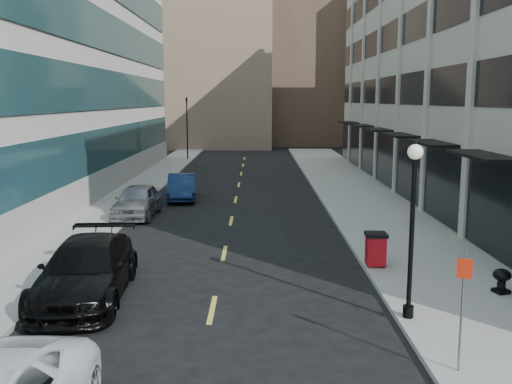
{
  "coord_description": "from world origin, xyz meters",
  "views": [
    {
      "loc": [
        1.27,
        -7.39,
        5.88
      ],
      "look_at": [
        1.23,
        12.83,
        2.6
      ],
      "focal_mm": 40.0,
      "sensor_mm": 36.0,
      "label": 1
    }
  ],
  "objects_px": {
    "traffic_signal": "(187,101)",
    "car_silver_sedan": "(137,201)",
    "urn_planter": "(502,278)",
    "lamppost": "(412,215)",
    "car_black_pickup": "(86,270)",
    "sign_post": "(463,295)",
    "car_blue_sedan": "(182,187)",
    "trash_bin": "(376,248)"
  },
  "relations": [
    {
      "from": "traffic_signal",
      "to": "car_silver_sedan",
      "type": "distance_m",
      "value": 27.45
    },
    {
      "from": "car_silver_sedan",
      "to": "urn_planter",
      "type": "xyz_separation_m",
      "value": [
        13.4,
        -11.98,
        -0.21
      ]
    },
    {
      "from": "car_silver_sedan",
      "to": "lamppost",
      "type": "bearing_deg",
      "value": -53.01
    },
    {
      "from": "car_black_pickup",
      "to": "sign_post",
      "type": "relative_size",
      "value": 2.25
    },
    {
      "from": "traffic_signal",
      "to": "urn_planter",
      "type": "distance_m",
      "value": 41.77
    },
    {
      "from": "car_black_pickup",
      "to": "car_blue_sedan",
      "type": "xyz_separation_m",
      "value": [
        0.61,
        17.13,
        -0.11
      ]
    },
    {
      "from": "sign_post",
      "to": "urn_planter",
      "type": "relative_size",
      "value": 3.58
    },
    {
      "from": "lamppost",
      "to": "car_silver_sedan",
      "type": "bearing_deg",
      "value": 125.95
    },
    {
      "from": "trash_bin",
      "to": "urn_planter",
      "type": "relative_size",
      "value": 1.58
    },
    {
      "from": "car_silver_sedan",
      "to": "trash_bin",
      "type": "relative_size",
      "value": 4.07
    },
    {
      "from": "trash_bin",
      "to": "sign_post",
      "type": "xyz_separation_m",
      "value": [
        0.18,
        -7.82,
        1.06
      ]
    },
    {
      "from": "trash_bin",
      "to": "sign_post",
      "type": "relative_size",
      "value": 0.44
    },
    {
      "from": "car_blue_sedan",
      "to": "lamppost",
      "type": "bearing_deg",
      "value": -72.15
    },
    {
      "from": "sign_post",
      "to": "car_black_pickup",
      "type": "bearing_deg",
      "value": 173.43
    },
    {
      "from": "car_silver_sedan",
      "to": "sign_post",
      "type": "relative_size",
      "value": 1.8
    },
    {
      "from": "car_blue_sedan",
      "to": "sign_post",
      "type": "bearing_deg",
      "value": -74.55
    },
    {
      "from": "lamppost",
      "to": "sign_post",
      "type": "relative_size",
      "value": 1.77
    },
    {
      "from": "trash_bin",
      "to": "urn_planter",
      "type": "bearing_deg",
      "value": -40.49
    },
    {
      "from": "car_blue_sedan",
      "to": "sign_post",
      "type": "relative_size",
      "value": 1.73
    },
    {
      "from": "car_black_pickup",
      "to": "car_blue_sedan",
      "type": "height_order",
      "value": "car_black_pickup"
    },
    {
      "from": "urn_planter",
      "to": "lamppost",
      "type": "bearing_deg",
      "value": -149.48
    },
    {
      "from": "car_black_pickup",
      "to": "sign_post",
      "type": "distance_m",
      "value": 10.63
    },
    {
      "from": "traffic_signal",
      "to": "lamppost",
      "type": "height_order",
      "value": "traffic_signal"
    },
    {
      "from": "car_black_pickup",
      "to": "urn_planter",
      "type": "relative_size",
      "value": 8.06
    },
    {
      "from": "car_silver_sedan",
      "to": "sign_post",
      "type": "height_order",
      "value": "sign_post"
    },
    {
      "from": "car_black_pickup",
      "to": "trash_bin",
      "type": "bearing_deg",
      "value": 13.96
    },
    {
      "from": "traffic_signal",
      "to": "urn_planter",
      "type": "xyz_separation_m",
      "value": [
        14.1,
        -38.98,
        -5.12
      ]
    },
    {
      "from": "sign_post",
      "to": "lamppost",
      "type": "bearing_deg",
      "value": 116.2
    },
    {
      "from": "car_black_pickup",
      "to": "car_silver_sedan",
      "type": "bearing_deg",
      "value": 91.07
    },
    {
      "from": "car_black_pickup",
      "to": "traffic_signal",
      "type": "bearing_deg",
      "value": 88.85
    },
    {
      "from": "car_silver_sedan",
      "to": "sign_post",
      "type": "distance_m",
      "value": 19.93
    },
    {
      "from": "lamppost",
      "to": "urn_planter",
      "type": "xyz_separation_m",
      "value": [
        3.3,
        1.95,
        -2.32
      ]
    },
    {
      "from": "car_blue_sedan",
      "to": "sign_post",
      "type": "distance_m",
      "value": 23.74
    },
    {
      "from": "traffic_signal",
      "to": "car_blue_sedan",
      "type": "height_order",
      "value": "traffic_signal"
    },
    {
      "from": "car_blue_sedan",
      "to": "urn_planter",
      "type": "height_order",
      "value": "car_blue_sedan"
    },
    {
      "from": "car_blue_sedan",
      "to": "trash_bin",
      "type": "xyz_separation_m",
      "value": [
        8.6,
        -14.21,
        0.03
      ]
    },
    {
      "from": "traffic_signal",
      "to": "car_black_pickup",
      "type": "relative_size",
      "value": 1.16
    },
    {
      "from": "car_blue_sedan",
      "to": "urn_planter",
      "type": "xyz_separation_m",
      "value": [
        11.8,
        -17.03,
        -0.16
      ]
    },
    {
      "from": "traffic_signal",
      "to": "car_blue_sedan",
      "type": "distance_m",
      "value": 22.62
    },
    {
      "from": "car_black_pickup",
      "to": "car_silver_sedan",
      "type": "xyz_separation_m",
      "value": [
        -0.99,
        12.08,
        -0.05
      ]
    },
    {
      "from": "car_blue_sedan",
      "to": "trash_bin",
      "type": "relative_size",
      "value": 3.91
    },
    {
      "from": "traffic_signal",
      "to": "lamppost",
      "type": "xyz_separation_m",
      "value": [
        10.8,
        -40.93,
        -2.8
      ]
    }
  ]
}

